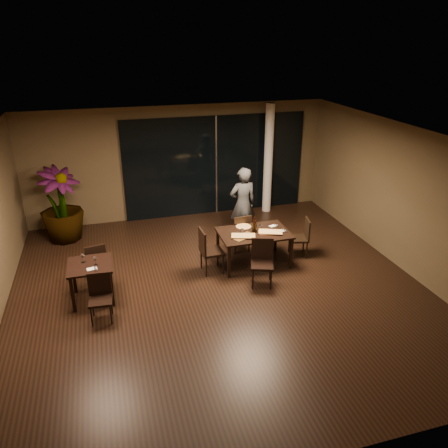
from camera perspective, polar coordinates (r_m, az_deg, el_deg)
ground at (r=8.80m, az=-0.64°, el=-8.39°), size 8.00×8.00×0.00m
wall_back at (r=11.84m, az=-5.91°, el=8.05°), size 8.00×0.10×3.00m
wall_front at (r=4.87m, az=12.58°, el=-17.66°), size 8.00×0.10×3.00m
wall_right at (r=9.89m, az=22.62°, el=3.11°), size 0.10×8.00×3.00m
ceiling at (r=7.63m, az=-0.75°, el=11.19°), size 8.00×8.00×0.04m
window_panel at (r=12.00m, az=-1.06°, el=7.64°), size 5.00×0.06×2.70m
column at (r=12.10m, az=5.80°, el=8.40°), size 0.24×0.24×3.00m
main_table at (r=9.41m, az=3.93°, el=-1.49°), size 1.50×1.00×0.75m
side_table at (r=8.53m, az=-17.05°, el=-5.80°), size 0.80×0.80×0.75m
chair_main_far at (r=9.97m, az=2.19°, el=-0.96°), size 0.47×0.47×0.92m
chair_main_near at (r=8.77m, az=5.00°, el=-4.63°), size 0.56×0.56×0.94m
chair_main_left at (r=9.11m, az=-2.11°, el=-3.24°), size 0.48×0.48×0.98m
chair_main_right at (r=9.96m, az=10.17°, el=-1.49°), size 0.49×0.49×0.89m
chair_side_far at (r=9.13m, az=-16.42°, el=-4.64°), size 0.47×0.47×0.87m
chair_side_near at (r=8.02m, az=-15.86°, el=-8.86°), size 0.43×0.43×0.86m
diner at (r=10.48m, az=2.46°, el=2.61°), size 0.64×0.45×1.81m
potted_plant at (r=11.12m, az=-20.54°, el=2.35°), size 1.40×1.40×1.82m
pizza_board_left at (r=9.14m, az=2.54°, el=-1.67°), size 0.55×0.44×0.01m
pizza_board_right at (r=9.37m, az=6.08°, el=-1.14°), size 0.54×0.35×0.01m
oblong_pizza_left at (r=9.14m, az=2.54°, el=-1.58°), size 0.52×0.36×0.02m
oblong_pizza_right at (r=9.36m, az=6.08°, el=-1.05°), size 0.53×0.39×0.02m
round_pizza at (r=9.61m, az=2.56°, el=-0.36°), size 0.32×0.32×0.01m
bottle_a at (r=9.33m, az=3.87°, el=-0.32°), size 0.06×0.06×0.27m
bottle_b at (r=9.33m, az=4.16°, el=-0.34°), size 0.06×0.06×0.26m
bottle_c at (r=9.39m, az=4.03°, el=0.03°), size 0.07×0.07×0.32m
tumbler_left at (r=9.31m, az=2.40°, el=-0.92°), size 0.08×0.08×0.09m
tumbler_right at (r=9.52m, az=4.71°, el=-0.40°), size 0.08×0.08×0.10m
napkin_near at (r=9.47m, az=7.54°, el=-0.92°), size 0.20×0.16×0.01m
napkin_far at (r=9.70m, az=6.46°, el=-0.25°), size 0.20×0.14×0.01m
wine_glass_a at (r=8.53m, az=-17.92°, el=-4.28°), size 0.08×0.08×0.17m
wine_glass_b at (r=8.39m, az=-16.48°, el=-4.64°), size 0.07×0.07×0.16m
side_napkin at (r=8.28m, az=-16.87°, el=-5.65°), size 0.19×0.13×0.01m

